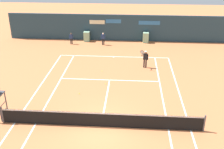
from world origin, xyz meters
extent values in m
plane|color=#C67042|center=(0.00, 0.00, 0.00)|extent=(80.00, 80.00, 0.00)
cube|color=white|center=(0.00, 11.70, 0.00)|extent=(10.60, 0.10, 0.01)
cube|color=white|center=(-5.30, 0.00, 0.00)|extent=(0.10, 23.40, 0.01)
cube|color=white|center=(-4.00, 0.00, 0.00)|extent=(0.10, 23.40, 0.01)
cube|color=white|center=(4.00, 0.00, 0.00)|extent=(0.10, 23.40, 0.01)
cube|color=white|center=(5.30, 0.00, 0.00)|extent=(0.10, 23.40, 0.01)
cube|color=white|center=(0.00, 6.40, 0.00)|extent=(8.00, 0.10, 0.01)
cube|color=white|center=(0.00, 3.20, 0.00)|extent=(0.10, 6.40, 0.01)
cube|color=white|center=(0.00, 11.55, 0.00)|extent=(0.10, 0.24, 0.01)
cylinder|color=#4C4C51|center=(-6.00, 0.00, 0.53)|extent=(0.10, 0.10, 1.07)
cylinder|color=#4C4C51|center=(6.00, 0.00, 0.53)|extent=(0.10, 0.10, 1.07)
cube|color=black|center=(0.00, 0.00, 0.47)|extent=(12.00, 0.03, 0.95)
cube|color=white|center=(0.00, 0.00, 0.92)|extent=(12.00, 0.04, 0.06)
cube|color=#233D4C|center=(0.00, 17.00, 1.49)|extent=(25.00, 0.24, 2.97)
cube|color=#2D6BA8|center=(-0.41, 16.86, 2.25)|extent=(1.71, 0.02, 0.44)
cube|color=beige|center=(-2.26, 16.86, 2.12)|extent=(1.72, 0.02, 0.44)
cube|color=#2D6BA8|center=(3.60, 16.86, 2.15)|extent=(2.38, 0.02, 0.44)
cube|color=#8CB793|center=(-3.43, 16.45, 0.55)|extent=(0.65, 0.70, 1.11)
cube|color=#8CB793|center=(3.27, 16.45, 0.57)|extent=(0.62, 0.70, 1.14)
cylinder|color=#47474C|center=(-6.14, 0.98, 0.80)|extent=(0.07, 0.07, 1.59)
cylinder|color=#47474C|center=(-6.14, 0.08, 0.80)|extent=(0.07, 0.07, 1.59)
cylinder|color=#47474C|center=(-6.14, 0.53, 0.48)|extent=(0.04, 0.81, 0.04)
cylinder|color=#47474C|center=(-6.14, 0.53, 0.96)|extent=(0.04, 0.81, 0.04)
cylinder|color=black|center=(3.02, 9.17, 0.39)|extent=(0.13, 0.13, 0.78)
cylinder|color=black|center=(2.85, 9.21, 0.39)|extent=(0.13, 0.13, 0.78)
cube|color=black|center=(2.94, 9.19, 1.05)|extent=(0.39, 0.27, 0.54)
sphere|color=#8C664C|center=(2.94, 9.19, 1.43)|extent=(0.21, 0.21, 0.21)
cylinder|color=white|center=(2.94, 9.19, 1.51)|extent=(0.20, 0.20, 0.06)
cylinder|color=black|center=(3.15, 9.14, 1.01)|extent=(0.08, 0.08, 0.53)
cylinder|color=#8C664C|center=(2.66, 8.99, 1.27)|extent=(0.20, 0.53, 0.08)
cylinder|color=black|center=(2.60, 8.73, 1.38)|extent=(0.03, 0.03, 0.22)
torus|color=black|center=(2.60, 8.73, 1.63)|extent=(0.30, 0.10, 0.30)
cylinder|color=silver|center=(2.60, 8.73, 1.63)|extent=(0.25, 0.07, 0.26)
cylinder|color=black|center=(-4.89, 15.22, 0.32)|extent=(0.11, 0.11, 0.65)
cylinder|color=black|center=(-5.04, 15.21, 0.32)|extent=(0.11, 0.11, 0.65)
cube|color=navy|center=(-4.96, 15.22, 0.88)|extent=(0.31, 0.19, 0.45)
sphere|color=brown|center=(-4.96, 15.22, 1.19)|extent=(0.18, 0.18, 0.18)
cylinder|color=navy|center=(-4.78, 15.23, 0.84)|extent=(0.07, 0.07, 0.44)
cylinder|color=navy|center=(-5.14, 15.20, 0.84)|extent=(0.07, 0.07, 0.44)
cylinder|color=black|center=(-1.35, 15.23, 0.35)|extent=(0.11, 0.11, 0.69)
cylinder|color=black|center=(-1.50, 15.20, 0.35)|extent=(0.11, 0.11, 0.69)
cube|color=navy|center=(-1.43, 15.22, 0.94)|extent=(0.34, 0.23, 0.49)
sphere|color=beige|center=(-1.43, 15.22, 1.28)|extent=(0.19, 0.19, 0.19)
cylinder|color=navy|center=(-1.24, 15.25, 0.90)|extent=(0.07, 0.07, 0.47)
cylinder|color=navy|center=(-1.62, 15.18, 0.90)|extent=(0.07, 0.07, 0.47)
sphere|color=#CCE033|center=(-0.80, 8.06, 0.03)|extent=(0.07, 0.07, 0.07)
sphere|color=#CCE033|center=(-0.25, 5.66, 0.03)|extent=(0.07, 0.07, 0.07)
sphere|color=#CCE033|center=(-2.03, 3.89, 0.03)|extent=(0.07, 0.07, 0.07)
camera|label=1|loc=(1.65, -13.52, 9.71)|focal=44.03mm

